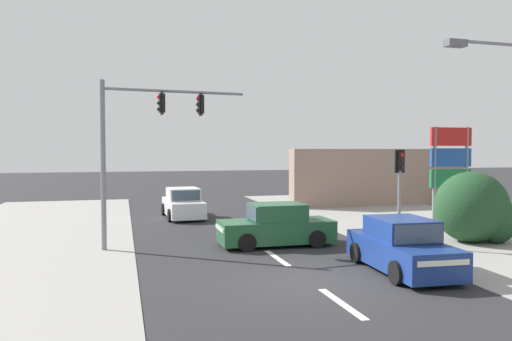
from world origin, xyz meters
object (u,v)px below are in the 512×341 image
(traffic_signal_mast, at_px, (140,133))
(sedan_receding_far, at_px, (183,204))
(sedan_crossing_left, at_px, (276,227))
(sedan_kerbside_parked, at_px, (402,247))
(pedestal_signal_right_kerb, at_px, (400,181))
(shopping_plaza_sign, at_px, (451,162))

(traffic_signal_mast, relative_size, sedan_receding_far, 1.40)
(sedan_crossing_left, height_order, sedan_receding_far, same)
(traffic_signal_mast, bearing_deg, sedan_kerbside_parked, -37.47)
(sedan_kerbside_parked, bearing_deg, traffic_signal_mast, 142.53)
(sedan_receding_far, bearing_deg, pedestal_signal_right_kerb, -56.14)
(traffic_signal_mast, xyz_separation_m, sedan_receding_far, (2.40, 7.61, -3.44))
(pedestal_signal_right_kerb, xyz_separation_m, shopping_plaza_sign, (4.81, 3.64, 0.57))
(pedestal_signal_right_kerb, distance_m, sedan_crossing_left, 4.80)
(traffic_signal_mast, relative_size, shopping_plaza_sign, 1.30)
(sedan_receding_far, height_order, sedan_kerbside_parked, same)
(shopping_plaza_sign, height_order, sedan_receding_far, shopping_plaza_sign)
(shopping_plaza_sign, xyz_separation_m, sedan_kerbside_parked, (-6.66, -6.85, -2.28))
(sedan_crossing_left, bearing_deg, pedestal_signal_right_kerb, -19.65)
(shopping_plaza_sign, bearing_deg, traffic_signal_mast, -174.63)
(traffic_signal_mast, bearing_deg, pedestal_signal_right_kerb, -14.43)
(traffic_signal_mast, distance_m, sedan_receding_far, 8.69)
(traffic_signal_mast, relative_size, pedestal_signal_right_kerb, 1.69)
(sedan_crossing_left, bearing_deg, shopping_plaza_sign, 13.29)
(shopping_plaza_sign, relative_size, sedan_receding_far, 1.07)
(traffic_signal_mast, bearing_deg, sedan_receding_far, 72.48)
(shopping_plaza_sign, distance_m, sedan_crossing_left, 9.56)
(pedestal_signal_right_kerb, relative_size, sedan_kerbside_parked, 0.82)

